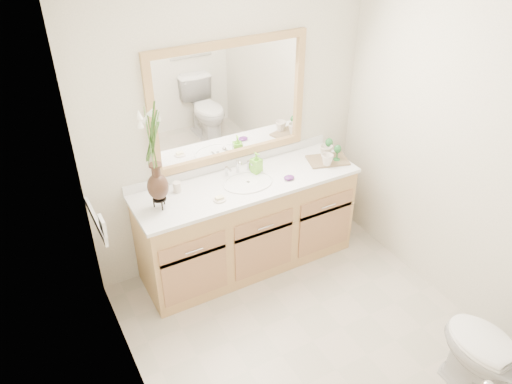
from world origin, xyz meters
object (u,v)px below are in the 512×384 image
toilet (495,361)px  flower_vase (153,146)px  tumbler (177,187)px  soap_bottle (256,163)px  tray (328,160)px

toilet → flower_vase: bearing=-53.5°
toilet → tumbler: bearing=-59.1°
toilet → flower_vase: 2.58m
toilet → soap_bottle: 2.18m
tumbler → toilet: bearing=-59.1°
toilet → tray: tray is taller
tumbler → tray: (1.29, -0.17, -0.03)m
flower_vase → tray: size_ratio=2.25×
soap_bottle → tray: (0.62, -0.13, -0.07)m
toilet → tray: (0.06, 1.90, 0.47)m
toilet → soap_bottle: size_ratio=4.77×
flower_vase → tumbler: 0.52m
toilet → tray: 1.96m
tray → flower_vase: bearing=-164.4°
flower_vase → tumbler: bearing=36.8°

